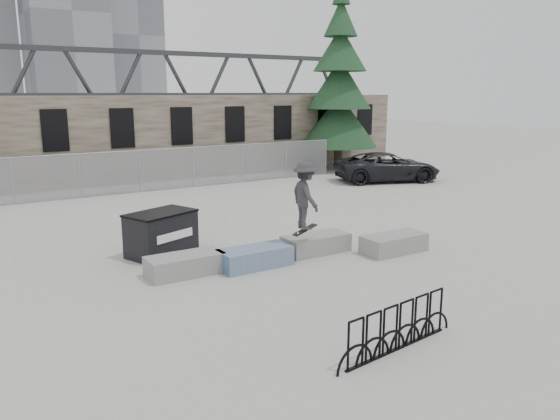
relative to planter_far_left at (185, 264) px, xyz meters
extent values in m
plane|color=#A3A39F|center=(2.90, -0.11, -0.29)|extent=(120.00, 120.00, 0.00)
cube|color=brown|center=(2.90, 16.14, 1.96)|extent=(36.00, 2.50, 4.50)
cube|color=black|center=(-0.30, 14.87, 2.61)|extent=(1.20, 0.12, 2.00)
cube|color=black|center=(2.90, 14.87, 2.61)|extent=(1.20, 0.12, 2.00)
cube|color=black|center=(6.10, 14.87, 2.61)|extent=(1.20, 0.12, 2.00)
cube|color=black|center=(9.30, 14.87, 2.61)|extent=(1.20, 0.12, 2.00)
cube|color=black|center=(12.50, 14.87, 2.61)|extent=(1.20, 0.12, 2.00)
cube|color=black|center=(15.70, 14.87, 2.61)|extent=(1.20, 0.12, 2.00)
cube|color=black|center=(18.90, 14.87, 2.61)|extent=(1.20, 0.12, 2.00)
cylinder|color=gray|center=(-2.60, 12.39, 0.71)|extent=(0.06, 0.06, 2.00)
cylinder|color=gray|center=(0.15, 12.39, 0.71)|extent=(0.06, 0.06, 2.00)
cylinder|color=gray|center=(2.90, 12.39, 0.71)|extent=(0.06, 0.06, 2.00)
cylinder|color=gray|center=(5.65, 12.39, 0.71)|extent=(0.06, 0.06, 2.00)
cylinder|color=gray|center=(8.40, 12.39, 0.71)|extent=(0.06, 0.06, 2.00)
cylinder|color=gray|center=(11.15, 12.39, 0.71)|extent=(0.06, 0.06, 2.00)
cylinder|color=gray|center=(13.90, 12.39, 0.71)|extent=(0.06, 0.06, 2.00)
cube|color=#99999E|center=(2.90, 12.39, 0.71)|extent=(22.00, 0.02, 2.00)
cylinder|color=gray|center=(2.90, 12.39, 1.71)|extent=(22.00, 0.04, 0.04)
cube|color=gray|center=(0.00, 0.00, -0.02)|extent=(2.00, 0.90, 0.54)
cube|color=#2D471E|center=(0.00, 0.00, 0.19)|extent=(1.76, 0.66, 0.10)
cube|color=#2C5385|center=(1.86, -0.40, -0.02)|extent=(2.00, 0.90, 0.54)
cube|color=#2D471E|center=(1.86, -0.40, 0.19)|extent=(1.76, 0.66, 0.10)
cube|color=gray|center=(4.07, -0.18, -0.02)|extent=(2.00, 0.90, 0.54)
cube|color=#2D471E|center=(4.07, -0.18, 0.19)|extent=(1.76, 0.66, 0.10)
cube|color=gray|center=(6.06, -1.40, -0.02)|extent=(2.00, 0.90, 0.54)
cube|color=#2D471E|center=(6.06, -1.40, 0.19)|extent=(1.76, 0.66, 0.10)
cube|color=black|center=(0.12, 2.05, 0.33)|extent=(2.18, 1.74, 1.24)
cube|color=black|center=(0.12, 2.05, 0.96)|extent=(2.24, 1.81, 0.06)
cube|color=white|center=(0.33, 1.50, 0.37)|extent=(1.25, 0.49, 0.24)
cube|color=black|center=(1.66, -6.09, -0.27)|extent=(2.69, 0.36, 0.04)
torus|color=black|center=(0.54, -6.21, 0.16)|extent=(0.89, 0.15, 0.89)
torus|color=black|center=(0.98, -6.16, 0.16)|extent=(0.89, 0.15, 0.89)
torus|color=black|center=(1.43, -6.11, 0.16)|extent=(0.89, 0.15, 0.89)
torus|color=black|center=(1.88, -6.06, 0.16)|extent=(0.89, 0.15, 0.89)
torus|color=black|center=(2.33, -6.01, 0.16)|extent=(0.89, 0.15, 0.89)
torus|color=black|center=(2.77, -5.96, 0.16)|extent=(0.89, 0.15, 0.89)
cylinder|color=#38281E|center=(15.84, 13.75, 1.08)|extent=(0.50, 0.50, 2.75)
cone|color=#103217|center=(15.84, 13.75, 2.71)|extent=(4.75, 4.75, 3.20)
cone|color=#103217|center=(15.84, 13.75, 4.91)|extent=(3.85, 3.85, 3.00)
cone|color=#103217|center=(15.84, 13.75, 6.91)|extent=(3.21, 3.21, 2.60)
cone|color=#103217|center=(15.84, 13.75, 8.71)|extent=(2.01, 2.01, 2.20)
cube|color=slate|center=(14.90, 84.89, 16.71)|extent=(12.00, 12.00, 34.00)
cube|color=slate|center=(28.90, 94.89, 14.71)|extent=(10.00, 10.00, 30.00)
cube|color=#2D3033|center=(12.90, 54.89, 3.71)|extent=(70.00, 3.00, 1.20)
cube|color=#2D3033|center=(12.90, 54.89, 9.21)|extent=(70.00, 0.60, 0.60)
cube|color=gray|center=(42.90, 54.89, 1.71)|extent=(2.00, 3.00, 4.00)
imported|color=black|center=(15.17, 8.61, 0.48)|extent=(6.09, 4.37, 1.54)
imported|color=#2E2D30|center=(3.36, -0.63, 1.58)|extent=(0.87, 1.32, 1.90)
cube|color=black|center=(3.36, -0.63, 0.60)|extent=(0.80, 0.31, 0.23)
cylinder|color=beige|center=(3.08, -0.70, 0.55)|extent=(0.06, 0.03, 0.06)
cylinder|color=beige|center=(3.08, -0.56, 0.55)|extent=(0.06, 0.03, 0.06)
cylinder|color=beige|center=(3.64, -0.70, 0.55)|extent=(0.06, 0.03, 0.06)
cylinder|color=beige|center=(3.64, -0.56, 0.55)|extent=(0.06, 0.03, 0.06)
camera|label=1|loc=(-5.17, -12.82, 4.38)|focal=35.00mm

